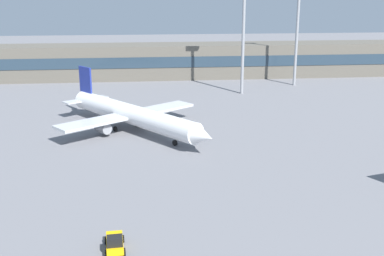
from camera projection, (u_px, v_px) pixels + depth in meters
name	position (u px, v px, depth m)	size (l,w,h in m)	color
ground_plane	(213.00, 146.00, 73.07)	(400.00, 400.00, 0.00)	slate
terminal_building	(179.00, 61.00, 131.38)	(150.14, 12.13, 9.00)	#5B564C
airplane_mid	(133.00, 115.00, 80.22)	(25.61, 31.74, 9.31)	white
baggage_tug_yellow	(115.00, 243.00, 43.39)	(2.04, 3.70, 1.75)	#F2B20C
floodlight_tower_west	(298.00, 21.00, 116.71)	(3.20, 0.80, 27.62)	gray
floodlight_tower_east	(244.00, 17.00, 106.34)	(3.20, 0.80, 30.30)	gray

